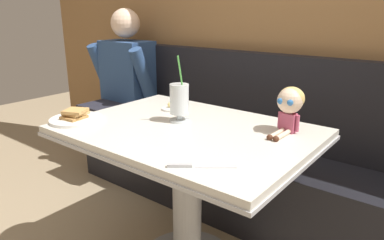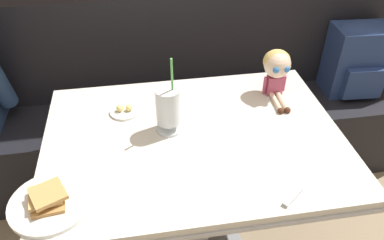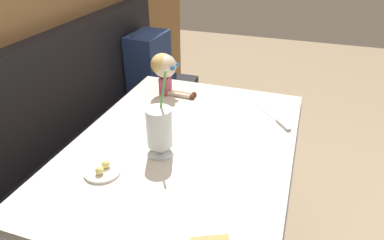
# 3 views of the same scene
# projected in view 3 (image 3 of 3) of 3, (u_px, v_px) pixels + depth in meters

# --- Properties ---
(booth_bench) EXTENTS (2.60, 0.48, 1.00)m
(booth_bench) POSITION_uv_depth(u_px,v_px,m) (62.00, 191.00, 1.67)
(booth_bench) COLOR black
(booth_bench) RESTS_ON ground
(diner_table) EXTENTS (1.11, 0.81, 0.74)m
(diner_table) POSITION_uv_depth(u_px,v_px,m) (183.00, 184.00, 1.39)
(diner_table) COLOR silver
(diner_table) RESTS_ON ground
(milkshake_glass) EXTENTS (0.10, 0.10, 0.31)m
(milkshake_glass) POSITION_uv_depth(u_px,v_px,m) (159.00, 130.00, 1.18)
(milkshake_glass) COLOR silver
(milkshake_glass) RESTS_ON diner_table
(butter_saucer) EXTENTS (0.12, 0.12, 0.04)m
(butter_saucer) POSITION_uv_depth(u_px,v_px,m) (103.00, 171.00, 1.13)
(butter_saucer) COLOR white
(butter_saucer) RESTS_ON diner_table
(butter_knife) EXTENTS (0.20, 0.16, 0.01)m
(butter_knife) POSITION_uv_depth(u_px,v_px,m) (279.00, 121.00, 1.42)
(butter_knife) COLOR silver
(butter_knife) RESTS_ON diner_table
(seated_doll) EXTENTS (0.11, 0.22, 0.20)m
(seated_doll) POSITION_uv_depth(u_px,v_px,m) (165.00, 68.00, 1.60)
(seated_doll) COLOR #B74C6B
(seated_doll) RESTS_ON diner_table
(backpack) EXTENTS (0.31, 0.26, 0.41)m
(backpack) POSITION_uv_depth(u_px,v_px,m) (149.00, 59.00, 2.32)
(backpack) COLOR navy
(backpack) RESTS_ON booth_bench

